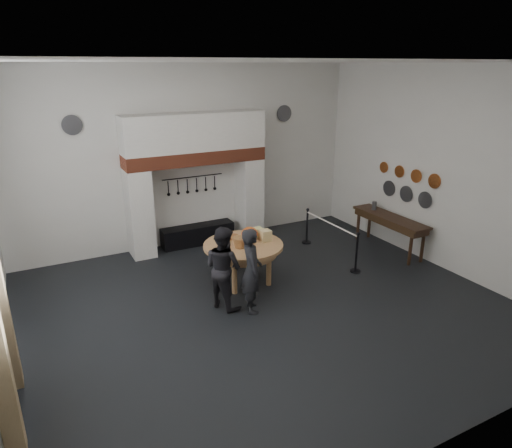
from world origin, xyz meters
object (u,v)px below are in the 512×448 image
visitor_far (223,267)px  visitor_near (252,270)px  side_table (390,217)px  work_table (243,245)px  barrier_post_far (307,227)px  barrier_post_near (357,253)px  iron_range (198,234)px

visitor_far → visitor_near: bearing=-158.1°
visitor_far → side_table: visitor_far is taller
visitor_near → side_table: visitor_near is taller
work_table → barrier_post_far: size_ratio=1.88×
work_table → barrier_post_near: (2.47, -0.74, -0.39)m
visitor_far → barrier_post_far: visitor_far is taller
iron_range → visitor_near: size_ratio=1.15×
iron_range → visitor_near: 3.76m
iron_range → visitor_far: visitor_far is taller
barrier_post_far → side_table: bearing=-41.1°
visitor_far → barrier_post_near: (3.26, 0.03, -0.36)m
visitor_near → barrier_post_far: (2.86, 2.43, -0.38)m
visitor_far → side_table: (4.81, 0.68, 0.06)m
visitor_near → visitor_far: size_ratio=1.02×
side_table → barrier_post_far: same height
visitor_near → barrier_post_near: 2.92m
iron_range → visitor_near: visitor_near is taller
visitor_far → side_table: 4.85m
work_table → side_table: (4.01, -0.09, 0.03)m
visitor_far → barrier_post_near: bearing=-112.7°
work_table → visitor_near: size_ratio=1.02×
work_table → barrier_post_near: size_ratio=1.88×
visitor_near → visitor_far: 0.57m
side_table → work_table: bearing=178.8°
iron_range → barrier_post_near: barrier_post_near is taller
iron_range → work_table: bearing=-88.0°
visitor_near → side_table: (4.41, 1.08, 0.04)m
side_table → barrier_post_far: bearing=138.9°
iron_range → side_table: bearing=-32.7°
side_table → barrier_post_near: same height
side_table → visitor_far: bearing=-172.0°
visitor_near → side_table: bearing=-60.6°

